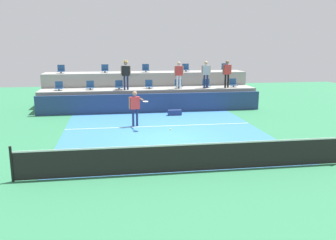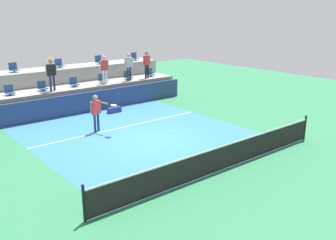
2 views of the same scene
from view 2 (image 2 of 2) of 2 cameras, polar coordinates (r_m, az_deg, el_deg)
name	(u,v)px [view 2 (image 2 of 2)]	position (r m, az deg, el deg)	size (l,w,h in m)	color
ground_plane	(152,141)	(16.08, -2.45, -3.17)	(40.00, 40.00, 0.00)	#2D754C
court_inner_paint	(139,135)	(16.85, -4.50, -2.27)	(9.00, 10.00, 0.01)	teal
court_service_line	(122,128)	(17.96, -7.05, -1.14)	(9.00, 0.06, 0.00)	white
tennis_net	(221,157)	(13.12, 8.11, -5.62)	(10.48, 0.08, 1.07)	black
sponsor_backboard	(85,103)	(20.85, -12.42, 2.61)	(13.00, 0.16, 1.10)	navy
seating_tier_lower	(75,97)	(21.98, -13.98, 3.41)	(13.00, 1.80, 1.25)	gray
seating_tier_upper	(61,85)	(23.51, -15.96, 5.14)	(13.00, 1.80, 2.10)	gray
stadium_chair_lower_left	(9,91)	(20.54, -22.94, 4.10)	(0.44, 0.40, 0.52)	#2D2D33
stadium_chair_lower_mid_left	(42,87)	(21.06, -18.54, 4.83)	(0.44, 0.40, 0.52)	#2D2D33
stadium_chair_lower_center	(74,83)	(21.75, -14.10, 5.53)	(0.44, 0.40, 0.52)	#2D2D33
stadium_chair_lower_mid_right	(103,79)	(22.57, -9.90, 6.16)	(0.44, 0.40, 0.52)	#2D2D33
stadium_chair_lower_right	(128,76)	(23.46, -6.15, 6.69)	(0.44, 0.40, 0.52)	#2D2D33
stadium_chair_lower_far_right	(150,73)	(24.44, -2.71, 7.15)	(0.44, 0.40, 0.52)	#2D2D33
stadium_chair_upper_left	(13,68)	(22.35, -22.41, 7.28)	(0.44, 0.40, 0.52)	#2D2D33
stadium_chair_upper_center	(59,64)	(23.23, -16.22, 8.17)	(0.44, 0.40, 0.52)	#2D2D33
stadium_chair_upper_right	(99,60)	(24.38, -10.44, 8.90)	(0.44, 0.40, 0.52)	#2D2D33
stadium_chair_upper_far_right	(134,57)	(25.79, -5.11, 9.50)	(0.44, 0.40, 0.52)	#2D2D33
tennis_player	(96,109)	(17.28, -10.81, 1.59)	(0.89, 1.16, 1.71)	navy
spectator_with_hat	(51,71)	(20.71, -17.30, 7.12)	(0.59, 0.44, 1.72)	navy
spectator_in_white	(104,67)	(22.09, -9.63, 7.93)	(0.58, 0.24, 1.62)	white
spectator_leaning_on_rail	(129,64)	(22.95, -5.97, 8.43)	(0.58, 0.23, 1.65)	navy
spectator_in_grey	(147,62)	(23.69, -3.26, 8.80)	(0.59, 0.25, 1.68)	black
tennis_ball	(168,132)	(14.89, 0.07, -1.87)	(0.07, 0.07, 0.07)	#CCE033
equipment_bag	(114,110)	(20.64, -8.15, 1.54)	(0.76, 0.28, 0.30)	navy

